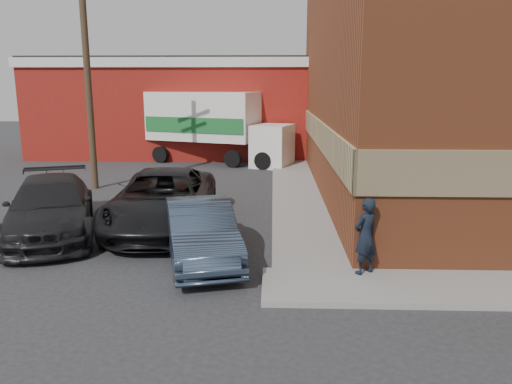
% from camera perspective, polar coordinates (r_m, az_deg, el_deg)
% --- Properties ---
extents(ground, '(90.00, 90.00, 0.00)m').
position_cam_1_polar(ground, '(11.38, 3.35, -9.21)').
color(ground, '#28282B').
rests_on(ground, ground).
extents(brick_building, '(14.25, 18.25, 9.36)m').
position_cam_1_polar(brick_building, '(21.47, 26.80, 12.39)').
color(brick_building, brown).
rests_on(brick_building, ground).
extents(sidewalk_west, '(1.80, 18.00, 0.12)m').
position_cam_1_polar(sidewalk_west, '(20.03, 4.48, 0.43)').
color(sidewalk_west, gray).
rests_on(sidewalk_west, ground).
extents(warehouse, '(16.30, 8.30, 5.60)m').
position_cam_1_polar(warehouse, '(31.14, -8.72, 9.67)').
color(warehouse, maroon).
rests_on(warehouse, ground).
extents(utility_pole, '(2.00, 0.26, 9.00)m').
position_cam_1_polar(utility_pole, '(20.88, -18.75, 13.25)').
color(utility_pole, '#4B3925').
rests_on(utility_pole, ground).
extents(man, '(0.73, 0.69, 1.68)m').
position_cam_1_polar(man, '(11.01, 12.40, -4.95)').
color(man, black).
rests_on(man, sidewalk_south).
extents(sedan, '(2.55, 4.55, 1.42)m').
position_cam_1_polar(sedan, '(12.02, -6.35, -4.51)').
color(sedan, '#334256').
rests_on(sedan, ground).
extents(suv_a, '(3.10, 6.18, 1.68)m').
position_cam_1_polar(suv_a, '(14.84, -10.59, -0.88)').
color(suv_a, black).
rests_on(suv_a, ground).
extents(suv_b, '(3.96, 5.92, 1.59)m').
position_cam_1_polar(suv_b, '(15.01, -22.43, -1.63)').
color(suv_b, black).
rests_on(suv_b, ground).
extents(box_truck, '(7.87, 4.66, 3.73)m').
position_cam_1_polar(box_truck, '(26.59, -4.61, 7.91)').
color(box_truck, white).
rests_on(box_truck, ground).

